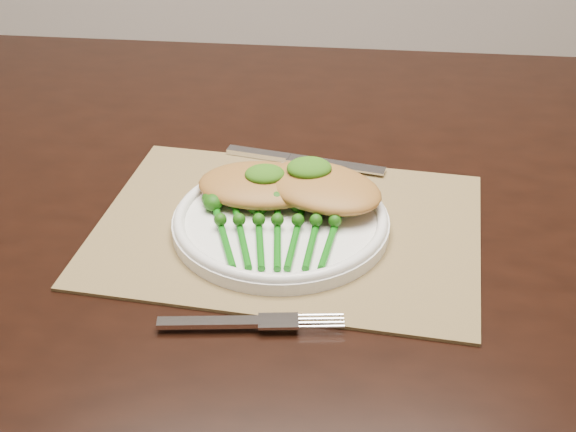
{
  "coord_description": "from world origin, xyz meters",
  "views": [
    {
      "loc": [
        0.03,
        -0.8,
        1.25
      ],
      "look_at": [
        0.05,
        -0.07,
        0.78
      ],
      "focal_mm": 50.0,
      "sensor_mm": 36.0,
      "label": 1
    }
  ],
  "objects_px": {
    "placemat": "(288,228)",
    "broccolini_bundle": "(277,235)",
    "dinner_plate": "(281,221)",
    "dining_table": "(302,394)",
    "chicken_fillet_left": "(261,185)"
  },
  "relations": [
    {
      "from": "dining_table",
      "to": "dinner_plate",
      "type": "xyz_separation_m",
      "value": [
        -0.03,
        -0.12,
        0.39
      ]
    },
    {
      "from": "dinner_plate",
      "to": "placemat",
      "type": "bearing_deg",
      "value": 27.15
    },
    {
      "from": "chicken_fillet_left",
      "to": "broccolini_bundle",
      "type": "bearing_deg",
      "value": -72.65
    },
    {
      "from": "placemat",
      "to": "dinner_plate",
      "type": "xyz_separation_m",
      "value": [
        -0.01,
        -0.0,
        0.01
      ]
    },
    {
      "from": "dining_table",
      "to": "dinner_plate",
      "type": "bearing_deg",
      "value": -97.72
    },
    {
      "from": "dining_table",
      "to": "chicken_fillet_left",
      "type": "relative_size",
      "value": 11.74
    },
    {
      "from": "placemat",
      "to": "dinner_plate",
      "type": "distance_m",
      "value": 0.02
    },
    {
      "from": "broccolini_bundle",
      "to": "dinner_plate",
      "type": "bearing_deg",
      "value": 86.2
    },
    {
      "from": "dinner_plate",
      "to": "dining_table",
      "type": "bearing_deg",
      "value": 74.51
    },
    {
      "from": "placemat",
      "to": "chicken_fillet_left",
      "type": "relative_size",
      "value": 2.92
    },
    {
      "from": "dining_table",
      "to": "chicken_fillet_left",
      "type": "height_order",
      "value": "chicken_fillet_left"
    },
    {
      "from": "placemat",
      "to": "dinner_plate",
      "type": "relative_size",
      "value": 1.76
    },
    {
      "from": "placemat",
      "to": "broccolini_bundle",
      "type": "distance_m",
      "value": 0.05
    },
    {
      "from": "broccolini_bundle",
      "to": "placemat",
      "type": "bearing_deg",
      "value": 76.73
    },
    {
      "from": "dinner_plate",
      "to": "broccolini_bundle",
      "type": "bearing_deg",
      "value": -96.49
    }
  ]
}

